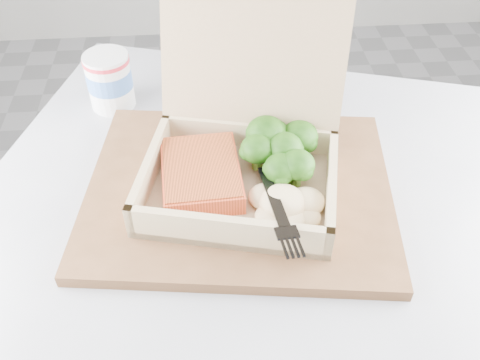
{
  "coord_description": "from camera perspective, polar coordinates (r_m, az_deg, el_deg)",
  "views": [
    {
      "loc": [
        -0.15,
        -0.25,
        1.2
      ],
      "look_at": [
        -0.11,
        0.23,
        0.75
      ],
      "focal_mm": 40.0,
      "sensor_mm": 36.0,
      "label": 1
    }
  ],
  "objects": [
    {
      "name": "plastic_fork",
      "position": [
        0.64,
        3.12,
        -0.24
      ],
      "size": [
        0.03,
        0.18,
        0.02
      ],
      "rotation": [
        0.0,
        0.0,
        3.22
      ],
      "color": "black",
      "rests_on": "mashed_potatoes"
    },
    {
      "name": "paper_cup",
      "position": [
        0.85,
        -13.76,
        10.4
      ],
      "size": [
        0.07,
        0.07,
        0.09
      ],
      "color": "silver",
      "rests_on": "cafe_table"
    },
    {
      "name": "salmon_fillet",
      "position": [
        0.67,
        -4.17,
        0.61
      ],
      "size": [
        0.1,
        0.13,
        0.03
      ],
      "primitive_type": "cube",
      "rotation": [
        0.0,
        0.0,
        0.05
      ],
      "color": "#DD4F2B",
      "rests_on": "takeout_container"
    },
    {
      "name": "takeout_container",
      "position": [
        0.67,
        0.41,
        4.13
      ],
      "size": [
        0.28,
        0.29,
        0.22
      ],
      "rotation": [
        0.0,
        0.0,
        -0.23
      ],
      "color": "#A28461",
      "rests_on": "serving_tray"
    },
    {
      "name": "receipt",
      "position": [
        0.84,
        4.24,
        7.39
      ],
      "size": [
        0.12,
        0.16,
        0.0
      ],
      "primitive_type": "cube",
      "rotation": [
        0.0,
        0.0,
        -0.33
      ],
      "color": "silver",
      "rests_on": "cafe_table"
    },
    {
      "name": "cafe_table",
      "position": [
        0.82,
        0.57,
        -11.91
      ],
      "size": [
        0.89,
        0.89,
        0.7
      ],
      "rotation": [
        0.0,
        0.0,
        -0.3
      ],
      "color": "black",
      "rests_on": "floor"
    },
    {
      "name": "broccoli_pile",
      "position": [
        0.69,
        4.74,
        2.71
      ],
      "size": [
        0.12,
        0.12,
        0.04
      ],
      "primitive_type": null,
      "color": "#306F18",
      "rests_on": "takeout_container"
    },
    {
      "name": "serving_tray",
      "position": [
        0.69,
        -0.09,
        -1.07
      ],
      "size": [
        0.43,
        0.36,
        0.02
      ],
      "primitive_type": "cube",
      "rotation": [
        0.0,
        0.0,
        -0.13
      ],
      "color": "brown",
      "rests_on": "cafe_table"
    },
    {
      "name": "mashed_potatoes",
      "position": [
        0.63,
        4.56,
        -2.36
      ],
      "size": [
        0.09,
        0.08,
        0.03
      ],
      "primitive_type": "ellipsoid",
      "color": "beige",
      "rests_on": "takeout_container"
    }
  ]
}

